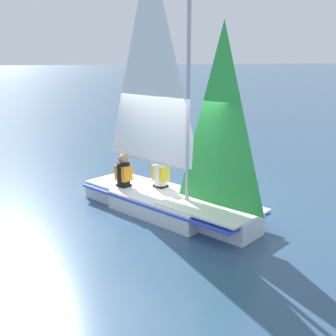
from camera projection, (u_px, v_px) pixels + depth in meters
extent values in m
plane|color=#2D4C6B|center=(168.00, 212.00, 9.20)|extent=(260.00, 260.00, 0.00)
cube|color=silver|center=(168.00, 204.00, 9.15)|extent=(2.44, 2.74, 0.41)
cube|color=silver|center=(232.00, 224.00, 8.06)|extent=(1.18, 1.24, 0.41)
cube|color=silver|center=(118.00, 188.00, 10.24)|extent=(1.53, 1.47, 0.41)
cube|color=blue|center=(168.00, 198.00, 9.11)|extent=(3.44, 4.30, 0.05)
cube|color=silver|center=(212.00, 207.00, 8.32)|extent=(2.12, 2.32, 0.04)
cylinder|color=#B7B7BC|center=(188.00, 73.00, 8.07)|extent=(0.08, 0.08, 5.17)
cylinder|color=#B7B7BC|center=(152.00, 161.00, 9.24)|extent=(1.16, 1.77, 0.07)
pyramid|color=white|center=(150.00, 58.00, 8.66)|extent=(1.09, 1.67, 4.36)
pyramid|color=green|center=(221.00, 117.00, 7.74)|extent=(0.81, 1.25, 3.44)
cube|color=black|center=(103.00, 185.00, 10.61)|extent=(0.07, 0.08, 0.28)
cube|color=black|center=(161.00, 194.00, 9.70)|extent=(0.35, 0.36, 0.45)
cylinder|color=white|center=(161.00, 174.00, 9.57)|extent=(0.41, 0.41, 0.50)
cube|color=yellow|center=(161.00, 173.00, 9.56)|extent=(0.40, 0.43, 0.35)
sphere|color=brown|center=(161.00, 159.00, 9.48)|extent=(0.22, 0.22, 0.22)
cylinder|color=white|center=(161.00, 156.00, 9.46)|extent=(0.29, 0.29, 0.06)
cube|color=black|center=(124.00, 193.00, 9.73)|extent=(0.35, 0.36, 0.45)
cylinder|color=black|center=(123.00, 174.00, 9.60)|extent=(0.41, 0.41, 0.50)
cube|color=orange|center=(123.00, 173.00, 9.60)|extent=(0.40, 0.43, 0.35)
sphere|color=#A87A56|center=(123.00, 159.00, 9.51)|extent=(0.22, 0.22, 0.22)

